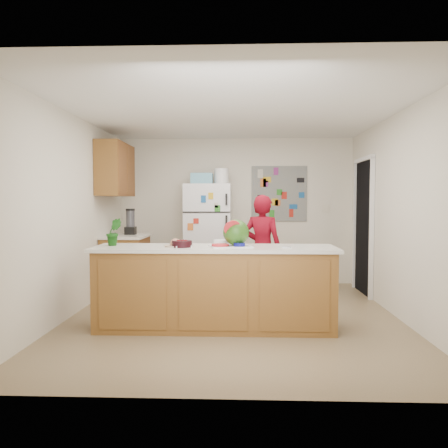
{
  "coord_description": "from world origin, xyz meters",
  "views": [
    {
      "loc": [
        0.09,
        -5.31,
        1.42
      ],
      "look_at": [
        -0.12,
        0.2,
        1.13
      ],
      "focal_mm": 35.0,
      "sensor_mm": 36.0,
      "label": 1
    }
  ],
  "objects_px": {
    "watermelon": "(236,232)",
    "person": "(262,249)",
    "cherry_bowl": "(182,244)",
    "refrigerator": "(208,236)"
  },
  "relations": [
    {
      "from": "watermelon",
      "to": "person",
      "type": "bearing_deg",
      "value": 73.92
    },
    {
      "from": "cherry_bowl",
      "to": "watermelon",
      "type": "bearing_deg",
      "value": 7.47
    },
    {
      "from": "refrigerator",
      "to": "cherry_bowl",
      "type": "xyz_separation_m",
      "value": [
        -0.1,
        -2.45,
        0.11
      ]
    },
    {
      "from": "cherry_bowl",
      "to": "refrigerator",
      "type": "bearing_deg",
      "value": 87.57
    },
    {
      "from": "refrigerator",
      "to": "person",
      "type": "xyz_separation_m",
      "value": [
        0.84,
        -1.14,
        -0.09
      ]
    },
    {
      "from": "cherry_bowl",
      "to": "person",
      "type": "bearing_deg",
      "value": 54.15
    },
    {
      "from": "person",
      "to": "cherry_bowl",
      "type": "bearing_deg",
      "value": 77.71
    },
    {
      "from": "refrigerator",
      "to": "cherry_bowl",
      "type": "distance_m",
      "value": 2.46
    },
    {
      "from": "person",
      "to": "watermelon",
      "type": "xyz_separation_m",
      "value": [
        -0.35,
        -1.23,
        0.32
      ]
    },
    {
      "from": "person",
      "to": "watermelon",
      "type": "height_order",
      "value": "person"
    }
  ]
}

